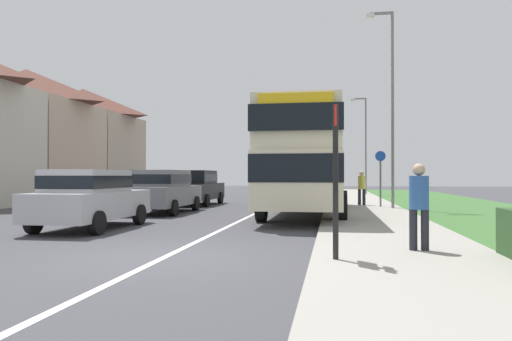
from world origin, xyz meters
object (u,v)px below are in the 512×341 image
pedestrian_walking_away (362,186)px  parked_car_silver (90,196)px  double_decker_bus (306,157)px  parked_car_grey (163,189)px  pedestrian_at_stop (419,202)px  parked_car_black (196,186)px  street_lamp_far (364,139)px  bus_stop_sign (336,170)px  street_lamp_mid (390,98)px  cycle_route_sign (380,176)px

pedestrian_walking_away → parked_car_silver: bearing=-127.6°
pedestrian_walking_away → double_decker_bus: bearing=-116.7°
parked_car_grey → pedestrian_at_stop: (8.07, -8.92, 0.06)m
parked_car_silver → pedestrian_walking_away: 12.80m
parked_car_black → street_lamp_far: (8.96, 13.20, 3.21)m
bus_stop_sign → street_lamp_mid: (2.29, 12.68, 3.14)m
parked_car_silver → cycle_route_sign: 12.54m
parked_car_silver → parked_car_black: (-0.17, 10.82, 0.05)m
parked_car_black → parked_car_silver: bearing=-89.1°
pedestrian_walking_away → street_lamp_far: (0.98, 13.88, 3.17)m
parked_car_grey → bus_stop_sign: size_ratio=1.74×
pedestrian_at_stop → double_decker_bus: bearing=105.7°
parked_car_grey → bus_stop_sign: 12.06m
parked_car_black → pedestrian_at_stop: 16.28m
parked_car_grey → pedestrian_walking_away: pedestrian_walking_away is taller
double_decker_bus → parked_car_silver: (-5.55, -5.65, -1.25)m
parked_car_grey → cycle_route_sign: 9.26m
pedestrian_walking_away → bus_stop_sign: size_ratio=0.64×
cycle_route_sign → pedestrian_walking_away: bearing=127.2°
pedestrian_at_stop → street_lamp_far: 27.45m
parked_car_silver → double_decker_bus: bearing=45.5°
pedestrian_at_stop → cycle_route_sign: bearing=87.7°
double_decker_bus → street_lamp_mid: (3.31, 2.63, 2.54)m
parked_car_silver → bus_stop_sign: size_ratio=1.60×
parked_car_grey → bus_stop_sign: bus_stop_sign is taller
bus_stop_sign → street_lamp_far: street_lamp_far is taller
parked_car_grey → bus_stop_sign: (6.59, -10.08, 0.62)m
bus_stop_sign → street_lamp_far: 28.61m
parked_car_grey → street_lamp_mid: 9.99m
parked_car_black → street_lamp_far: 16.28m
double_decker_bus → parked_car_black: (-5.72, 5.16, -1.21)m
pedestrian_at_stop → parked_car_silver: bearing=158.1°
bus_stop_sign → double_decker_bus: bearing=95.8°
bus_stop_sign → street_lamp_mid: bearing=79.8°
parked_car_grey → pedestrian_walking_away: (7.82, 4.45, 0.06)m
double_decker_bus → parked_car_silver: double_decker_bus is taller
parked_car_silver → bus_stop_sign: bus_stop_sign is taller
parked_car_black → bus_stop_sign: 16.65m
street_lamp_mid → street_lamp_far: bearing=90.3°
double_decker_bus → pedestrian_walking_away: bearing=63.3°
street_lamp_mid → parked_car_black: bearing=164.4°
double_decker_bus → pedestrian_walking_away: double_decker_bus is taller
pedestrian_at_stop → street_lamp_mid: 12.13m
double_decker_bus → parked_car_black: bearing=137.9°
cycle_route_sign → street_lamp_far: street_lamp_far is taller
cycle_route_sign → parked_car_black: bearing=169.2°
pedestrian_at_stop → street_lamp_mid: bearing=86.0°
parked_car_silver → parked_car_grey: bearing=90.2°
parked_car_silver → parked_car_grey: 5.69m
street_lamp_far → double_decker_bus: bearing=-100.0°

